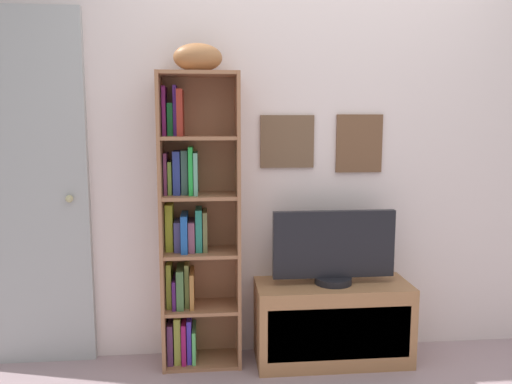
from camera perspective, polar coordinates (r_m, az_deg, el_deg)
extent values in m
cube|color=silver|center=(3.15, 6.65, 4.40)|extent=(4.80, 0.06, 2.49)
cube|color=brown|center=(3.08, 3.51, 5.66)|extent=(0.32, 0.02, 0.32)
cube|color=tan|center=(3.07, 3.52, 5.66)|extent=(0.27, 0.01, 0.27)
cube|color=brown|center=(3.18, 11.48, 5.34)|extent=(0.28, 0.02, 0.35)
cube|color=beige|center=(3.17, 11.50, 5.34)|extent=(0.23, 0.01, 0.30)
cube|color=#966344|center=(2.98, -10.44, -3.49)|extent=(0.02, 0.27, 1.71)
cube|color=#966344|center=(2.98, -2.03, -3.38)|extent=(0.02, 0.27, 1.71)
cube|color=#966344|center=(3.10, -6.21, -2.96)|extent=(0.46, 0.01, 1.71)
cube|color=#966344|center=(3.25, -6.00, -18.21)|extent=(0.42, 0.26, 0.02)
cube|color=#966344|center=(3.11, -6.09, -12.69)|extent=(0.42, 0.26, 0.02)
cube|color=#966344|center=(3.01, -6.19, -6.74)|extent=(0.42, 0.26, 0.02)
cube|color=#966344|center=(2.94, -6.29, -0.45)|extent=(0.42, 0.26, 0.02)
cube|color=#966344|center=(2.91, -6.39, 6.06)|extent=(0.42, 0.26, 0.02)
cube|color=#966344|center=(2.92, -6.50, 13.01)|extent=(0.42, 0.26, 0.02)
cube|color=#542953|center=(3.22, -9.48, -15.96)|extent=(0.03, 0.21, 0.24)
cube|color=olive|center=(3.21, -8.71, -15.63)|extent=(0.04, 0.20, 0.28)
cube|color=#8E1554|center=(3.21, -8.03, -15.96)|extent=(0.03, 0.22, 0.25)
cube|color=#442EB7|center=(3.21, -7.45, -15.77)|extent=(0.03, 0.20, 0.26)
cube|color=#52AF5E|center=(3.22, -6.93, -16.35)|extent=(0.02, 0.22, 0.20)
cube|color=olive|center=(3.11, -9.64, -10.01)|extent=(0.03, 0.18, 0.27)
cube|color=#411757|center=(3.11, -9.07, -10.91)|extent=(0.02, 0.21, 0.17)
cube|color=#416639|center=(3.09, -8.43, -10.38)|extent=(0.04, 0.21, 0.23)
cube|color=olive|center=(3.11, -7.71, -10.05)|extent=(0.02, 0.17, 0.26)
cube|color=#9F6A32|center=(3.10, -7.16, -10.58)|extent=(0.02, 0.21, 0.21)
cube|color=#9DA527|center=(3.04, -9.64, -3.84)|extent=(0.04, 0.15, 0.27)
cube|color=#454078|center=(3.03, -8.74, -4.78)|extent=(0.04, 0.17, 0.18)
cube|color=#1C4FA1|center=(3.01, -7.99, -4.47)|extent=(0.04, 0.21, 0.22)
cube|color=#7A435B|center=(3.02, -7.20, -4.80)|extent=(0.04, 0.19, 0.18)
cube|color=#227A67|center=(3.02, -6.40, -4.12)|extent=(0.04, 0.18, 0.25)
cube|color=brown|center=(3.02, -5.72, -4.25)|extent=(0.03, 0.18, 0.23)
cube|color=#63294B|center=(2.98, -10.03, 2.08)|extent=(0.02, 0.17, 0.24)
cube|color=olive|center=(2.98, -9.55, 1.62)|extent=(0.02, 0.16, 0.19)
cube|color=navy|center=(2.97, -8.83, 2.19)|extent=(0.04, 0.17, 0.25)
cube|color=#35524C|center=(2.97, -7.97, 2.25)|extent=(0.04, 0.16, 0.25)
cube|color=green|center=(2.95, -7.29, 2.43)|extent=(0.02, 0.20, 0.27)
cube|color=#5FA085|center=(2.95, -6.75, 2.12)|extent=(0.02, 0.21, 0.24)
cube|color=#681752|center=(2.96, -10.18, 8.88)|extent=(0.02, 0.17, 0.28)
cube|color=#1A7632|center=(2.97, -9.53, 8.01)|extent=(0.03, 0.14, 0.18)
cube|color=#522690|center=(2.97, -9.02, 8.96)|extent=(0.02, 0.15, 0.28)
cube|color=maroon|center=(2.93, -8.47, 8.75)|extent=(0.03, 0.22, 0.26)
ellipsoid|color=#966038|center=(2.93, -6.53, 14.73)|extent=(0.28, 0.17, 0.16)
cube|color=#9D6B44|center=(3.19, 8.52, -14.19)|extent=(0.92, 0.37, 0.48)
cube|color=brown|center=(3.04, 9.36, -15.43)|extent=(0.83, 0.01, 0.31)
cylinder|color=black|center=(3.10, 8.63, -9.72)|extent=(0.22, 0.22, 0.04)
cube|color=black|center=(3.04, 8.71, -5.79)|extent=(0.72, 0.04, 0.40)
cube|color=silver|center=(3.03, 8.77, -5.85)|extent=(0.68, 0.01, 0.36)
cube|color=#A4A7A8|center=(3.25, -25.59, 0.07)|extent=(0.86, 0.04, 2.08)
cube|color=gray|center=(3.21, -26.14, 7.38)|extent=(0.55, 0.01, 0.75)
cube|color=gray|center=(3.32, -25.20, -7.79)|extent=(0.55, 0.01, 0.75)
sphere|color=tan|center=(3.12, -20.17, -0.71)|extent=(0.04, 0.04, 0.04)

